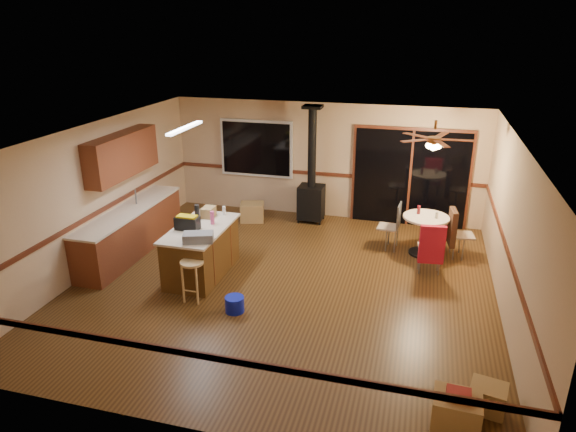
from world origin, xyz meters
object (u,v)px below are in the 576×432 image
(blue_bucket, at_px, (235,304))
(chair_left, at_px, (394,221))
(kitchen_island, at_px, (202,251))
(chair_right, at_px, (454,227))
(dining_table, at_px, (425,229))
(bar_stool, at_px, (193,281))
(box_corner_a, at_px, (456,411))
(box_under_window, at_px, (252,212))
(box_corner_b, at_px, (488,398))
(wood_stove, at_px, (311,190))
(toolbox_black, at_px, (187,223))
(chair_near, at_px, (432,244))
(toolbox_grey, at_px, (198,237))

(blue_bucket, bearing_deg, chair_left, 54.10)
(kitchen_island, height_order, chair_right, chair_right)
(dining_table, height_order, chair_left, chair_left)
(bar_stool, height_order, box_corner_a, bar_stool)
(box_under_window, xyz_separation_m, box_corner_b, (4.59, -5.04, -0.04))
(wood_stove, xyz_separation_m, box_under_window, (-1.29, -0.32, -0.52))
(toolbox_black, bearing_deg, box_corner_b, -24.64)
(dining_table, bearing_deg, chair_left, 171.26)
(chair_left, distance_m, box_under_window, 3.29)
(blue_bucket, relative_size, box_corner_b, 0.74)
(chair_left, relative_size, chair_near, 0.74)
(toolbox_grey, xyz_separation_m, chair_near, (3.68, 1.59, -0.38))
(blue_bucket, bearing_deg, wood_stove, 85.80)
(kitchen_island, relative_size, wood_stove, 0.67)
(wood_stove, height_order, dining_table, wood_stove)
(wood_stove, bearing_deg, box_corner_b, -58.42)
(wood_stove, distance_m, box_corner_b, 6.33)
(dining_table, bearing_deg, box_corner_b, -79.14)
(toolbox_grey, height_order, chair_near, toolbox_grey)
(wood_stove, xyz_separation_m, blue_bucket, (-0.30, -4.09, -0.60))
(chair_right, bearing_deg, chair_left, 176.66)
(blue_bucket, bearing_deg, box_under_window, 104.72)
(toolbox_grey, bearing_deg, chair_near, 23.29)
(box_under_window, bearing_deg, chair_near, -23.63)
(toolbox_grey, xyz_separation_m, bar_stool, (0.01, -0.31, -0.63))
(toolbox_black, height_order, bar_stool, toolbox_black)
(toolbox_black, distance_m, chair_near, 4.26)
(box_corner_a, bearing_deg, chair_near, 94.96)
(kitchen_island, bearing_deg, box_corner_a, -32.39)
(box_under_window, height_order, box_corner_b, box_under_window)
(kitchen_island, bearing_deg, box_under_window, 89.82)
(toolbox_grey, xyz_separation_m, box_corner_b, (4.37, -1.75, -0.81))
(bar_stool, xyz_separation_m, chair_right, (4.07, 2.80, 0.25))
(kitchen_island, relative_size, chair_near, 2.40)
(chair_right, distance_m, box_corner_a, 4.63)
(wood_stove, height_order, toolbox_black, wood_stove)
(wood_stove, relative_size, chair_near, 3.60)
(chair_near, bearing_deg, toolbox_black, -164.27)
(bar_stool, bearing_deg, toolbox_black, 118.44)
(chair_left, distance_m, box_corner_b, 4.55)
(blue_bucket, height_order, box_corner_b, box_corner_b)
(toolbox_grey, height_order, blue_bucket, toolbox_grey)
(wood_stove, bearing_deg, blue_bucket, -94.20)
(toolbox_grey, relative_size, dining_table, 0.55)
(dining_table, bearing_deg, bar_stool, -142.01)
(dining_table, distance_m, chair_right, 0.52)
(chair_left, height_order, box_corner_a, chair_left)
(kitchen_island, height_order, box_corner_b, kitchen_island)
(wood_stove, bearing_deg, box_corner_a, -62.91)
(wood_stove, distance_m, toolbox_black, 3.52)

